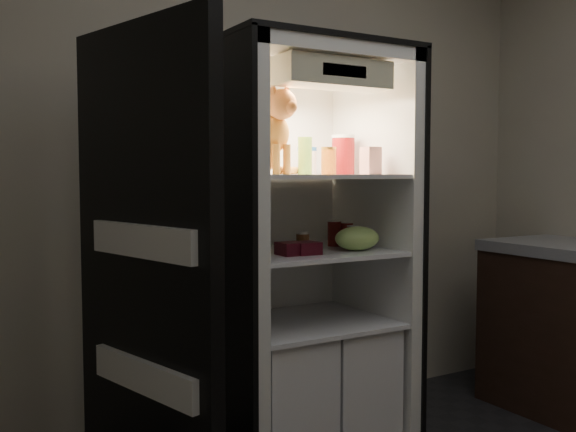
# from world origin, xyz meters

# --- Properties ---
(room_shell) EXTENTS (3.60, 3.60, 3.60)m
(room_shell) POSITION_xyz_m (0.00, 0.00, 1.62)
(room_shell) COLOR white
(room_shell) RESTS_ON floor
(refrigerator) EXTENTS (0.90, 0.72, 1.88)m
(refrigerator) POSITION_xyz_m (0.00, 1.38, 0.79)
(refrigerator) COLOR white
(refrigerator) RESTS_ON floor
(fridge_door) EXTENTS (0.28, 0.86, 1.85)m
(fridge_door) POSITION_xyz_m (-0.83, 1.13, 0.91)
(fridge_door) COLOR black
(fridge_door) RESTS_ON floor
(tabby_cat) EXTENTS (0.36, 0.39, 0.40)m
(tabby_cat) POSITION_xyz_m (-0.22, 1.32, 1.44)
(tabby_cat) COLOR #C97019
(tabby_cat) RESTS_ON refrigerator
(parmesan_shaker) EXTENTS (0.07, 0.07, 0.17)m
(parmesan_shaker) POSITION_xyz_m (0.01, 1.35, 1.38)
(parmesan_shaker) COLOR #248526
(parmesan_shaker) RESTS_ON refrigerator
(mayo_tub) EXTENTS (0.09, 0.09, 0.13)m
(mayo_tub) POSITION_xyz_m (0.11, 1.48, 1.36)
(mayo_tub) COLOR white
(mayo_tub) RESTS_ON refrigerator
(salsa_jar) EXTENTS (0.07, 0.07, 0.13)m
(salsa_jar) POSITION_xyz_m (0.13, 1.34, 1.35)
(salsa_jar) COLOR maroon
(salsa_jar) RESTS_ON refrigerator
(pepper_jar) EXTENTS (0.11, 0.11, 0.19)m
(pepper_jar) POSITION_xyz_m (0.27, 1.42, 1.39)
(pepper_jar) COLOR #A71618
(pepper_jar) RESTS_ON refrigerator
(cream_carton) EXTENTS (0.07, 0.07, 0.13)m
(cream_carton) POSITION_xyz_m (0.27, 1.19, 1.35)
(cream_carton) COLOR white
(cream_carton) RESTS_ON refrigerator
(soda_can_a) EXTENTS (0.07, 0.07, 0.12)m
(soda_can_a) POSITION_xyz_m (0.20, 1.39, 1.00)
(soda_can_a) COLOR black
(soda_can_a) RESTS_ON refrigerator
(soda_can_b) EXTENTS (0.06, 0.06, 0.12)m
(soda_can_b) POSITION_xyz_m (0.26, 1.36, 1.00)
(soda_can_b) COLOR black
(soda_can_b) RESTS_ON refrigerator
(soda_can_c) EXTENTS (0.06, 0.06, 0.11)m
(soda_can_c) POSITION_xyz_m (0.20, 1.23, 1.00)
(soda_can_c) COLOR black
(soda_can_c) RESTS_ON refrigerator
(condiment_jar) EXTENTS (0.06, 0.06, 0.08)m
(condiment_jar) POSITION_xyz_m (-0.02, 1.33, 0.98)
(condiment_jar) COLOR #593219
(condiment_jar) RESTS_ON refrigerator
(grape_bag) EXTENTS (0.22, 0.16, 0.11)m
(grape_bag) POSITION_xyz_m (0.20, 1.19, 1.00)
(grape_bag) COLOR #79AA4F
(grape_bag) RESTS_ON refrigerator
(berry_box_left) EXTENTS (0.11, 0.11, 0.06)m
(berry_box_left) POSITION_xyz_m (-0.15, 1.20, 0.97)
(berry_box_left) COLOR #430B17
(berry_box_left) RESTS_ON refrigerator
(berry_box_right) EXTENTS (0.11, 0.11, 0.05)m
(berry_box_right) POSITION_xyz_m (-0.09, 1.19, 0.97)
(berry_box_right) COLOR #430B17
(berry_box_right) RESTS_ON refrigerator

